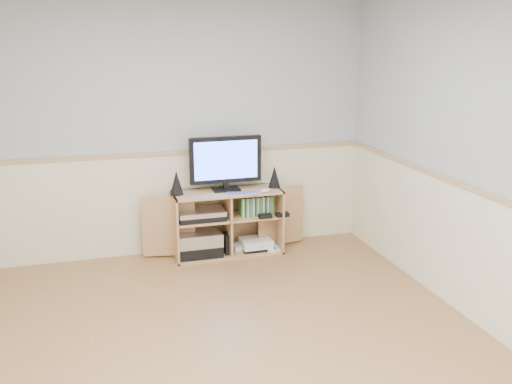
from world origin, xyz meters
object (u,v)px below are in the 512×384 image
keyboard (242,193)px  game_consoles (254,244)px  monitor (226,161)px  media_cabinet (226,220)px

keyboard → game_consoles: (0.16, 0.13, -0.59)m
monitor → keyboard: bearing=-58.5°
media_cabinet → game_consoles: (0.28, -0.06, -0.26)m
keyboard → monitor: bearing=131.2°
monitor → keyboard: monitor is taller
keyboard → game_consoles: bearing=47.7°
media_cabinet → monitor: (0.00, -0.00, 0.61)m
game_consoles → monitor: bearing=167.7°
keyboard → game_consoles: keyboard is taller
monitor → keyboard: size_ratio=2.49×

